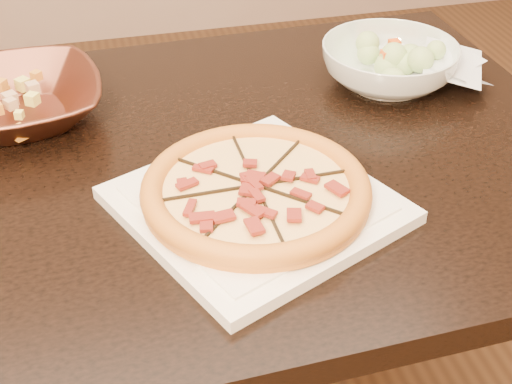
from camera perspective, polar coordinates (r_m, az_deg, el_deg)
dining_table at (r=1.11m, az=-6.91°, el=-2.46°), size 1.31×0.87×0.75m
plate at (r=0.93m, az=0.00°, el=-0.97°), size 0.41×0.41×0.02m
pizza at (r=0.92m, az=0.00°, el=0.20°), size 0.30×0.30×0.03m
bronze_bowl at (r=1.18m, az=-18.65°, el=6.82°), size 0.29×0.29×0.07m
mixed_dish at (r=1.16m, az=-19.18°, el=8.82°), size 0.11×0.12×0.03m
salad_bowl at (r=1.25m, az=10.58°, el=9.98°), size 0.28×0.28×0.07m
salad at (r=1.23m, az=10.76°, el=12.22°), size 0.08×0.11×0.04m
cling_film at (r=1.28m, az=14.74°, el=9.46°), size 0.20×0.18×0.05m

